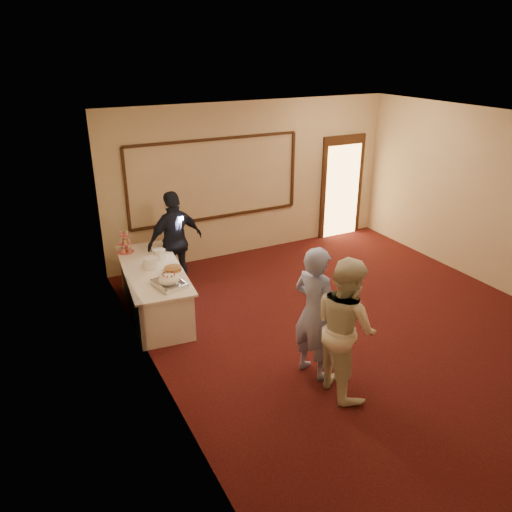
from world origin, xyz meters
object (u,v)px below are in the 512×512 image
at_px(woman, 345,326).
at_px(cupcake_stand, 125,244).
at_px(plate_stack_b, 159,254).
at_px(buffet_table, 154,290).
at_px(plate_stack_a, 151,263).
at_px(man, 315,313).
at_px(pavlova_tray, 169,281).
at_px(tart, 173,269).
at_px(guest, 175,241).

bearing_deg(woman, cupcake_stand, 28.75).
distance_m(cupcake_stand, plate_stack_b, 0.69).
height_order(buffet_table, plate_stack_a, plate_stack_a).
height_order(cupcake_stand, man, man).
xyz_separation_m(cupcake_stand, plate_stack_a, (0.19, -0.84, -0.06)).
relative_size(pavlova_tray, tart, 1.77).
xyz_separation_m(buffet_table, plate_stack_a, (-0.02, -0.01, 0.47)).
bearing_deg(pavlova_tray, plate_stack_a, 94.76).
xyz_separation_m(pavlova_tray, cupcake_stand, (-0.25, 1.56, 0.06)).
xyz_separation_m(cupcake_stand, tart, (0.47, -1.08, -0.12)).
relative_size(plate_stack_a, plate_stack_b, 1.07).
height_order(buffet_table, man, man).
distance_m(cupcake_stand, guest, 0.83).
distance_m(cupcake_stand, plate_stack_a, 0.87).
xyz_separation_m(cupcake_stand, guest, (0.82, -0.17, -0.04)).
xyz_separation_m(buffet_table, plate_stack_b, (0.21, 0.28, 0.46)).
bearing_deg(cupcake_stand, woman, -65.43).
distance_m(buffet_table, man, 2.88).
distance_m(cupcake_stand, man, 3.67).
bearing_deg(plate_stack_b, cupcake_stand, 127.28).
relative_size(buffet_table, man, 1.31).
bearing_deg(plate_stack_b, tart, -84.88).
bearing_deg(guest, plate_stack_a, 36.23).
height_order(buffet_table, pavlova_tray, pavlova_tray).
height_order(tart, guest, guest).
xyz_separation_m(pavlova_tray, woman, (1.46, -2.19, 0.03)).
height_order(pavlova_tray, guest, guest).
distance_m(tart, woman, 2.95).
distance_m(tart, guest, 0.98).
height_order(man, woman, man).
height_order(pavlova_tray, man, man).
height_order(pavlova_tray, tart, pavlova_tray).
distance_m(plate_stack_a, tart, 0.37).
distance_m(man, woman, 0.45).
relative_size(pavlova_tray, woman, 0.31).
relative_size(pavlova_tray, cupcake_stand, 1.34).
relative_size(man, guest, 1.01).
bearing_deg(cupcake_stand, plate_stack_a, -77.05).
bearing_deg(man, tart, 9.07).
height_order(cupcake_stand, plate_stack_b, cupcake_stand).
height_order(cupcake_stand, guest, guest).
height_order(cupcake_stand, woman, woman).
bearing_deg(buffet_table, plate_stack_a, -156.24).
distance_m(plate_stack_b, man, 3.00).
distance_m(cupcake_stand, woman, 4.12).
bearing_deg(pavlova_tray, tart, 65.89).
distance_m(buffet_table, tart, 0.54).
xyz_separation_m(buffet_table, guest, (0.61, 0.67, 0.49)).
bearing_deg(plate_stack_a, woman, -62.39).
distance_m(buffet_table, woman, 3.32).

